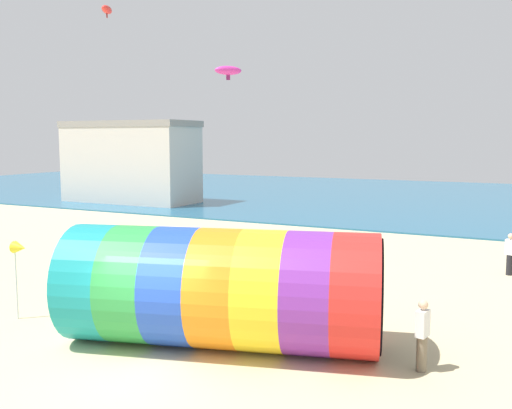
{
  "coord_description": "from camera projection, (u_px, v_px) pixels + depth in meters",
  "views": [
    {
      "loc": [
        8.02,
        -10.04,
        5.32
      ],
      "look_at": [
        0.91,
        4.24,
        3.46
      ],
      "focal_mm": 40.0,
      "sensor_mm": 36.0,
      "label": 1
    }
  ],
  "objects": [
    {
      "name": "beach_flag",
      "position": [
        20.0,
        251.0,
        16.57
      ],
      "size": [
        0.47,
        0.36,
        2.34
      ],
      "color": "silver",
      "rests_on": "ground"
    },
    {
      "name": "promenade_building",
      "position": [
        131.0,
        162.0,
        46.83
      ],
      "size": [
        11.24,
        4.73,
        6.71
      ],
      "color": "beige",
      "rests_on": "ground"
    },
    {
      "name": "kite_red_parafoil",
      "position": [
        107.0,
        10.0,
        24.46
      ],
      "size": [
        0.82,
        1.09,
        0.55
      ],
      "color": "red"
    },
    {
      "name": "sea",
      "position": [
        436.0,
        198.0,
        50.16
      ],
      "size": [
        120.0,
        40.0,
        0.1
      ],
      "primitive_type": "cube",
      "color": "#236084",
      "rests_on": "ground"
    },
    {
      "name": "bystander_far_left",
      "position": [
        136.0,
        252.0,
        22.54
      ],
      "size": [
        0.38,
        0.42,
        1.65
      ],
      "color": "#726651",
      "rests_on": "ground"
    },
    {
      "name": "kite_magenta_parafoil",
      "position": [
        228.0,
        70.0,
        26.48
      ],
      "size": [
        1.32,
        1.32,
        0.72
      ],
      "color": "#D1339E"
    },
    {
      "name": "ground_plane",
      "position": [
        139.0,
        371.0,
        13.1
      ],
      "size": [
        120.0,
        120.0,
        0.0
      ],
      "primitive_type": "plane",
      "color": "#CCBA8C"
    },
    {
      "name": "kite_handler",
      "position": [
        422.0,
        335.0,
        12.99
      ],
      "size": [
        0.3,
        0.4,
        1.68
      ],
      "color": "#726651",
      "rests_on": "ground"
    },
    {
      "name": "giant_inflatable_tube",
      "position": [
        222.0,
        288.0,
        14.51
      ],
      "size": [
        8.46,
        5.03,
        3.05
      ],
      "color": "teal",
      "rests_on": "ground"
    },
    {
      "name": "bystander_near_water",
      "position": [
        510.0,
        254.0,
        22.19
      ],
      "size": [
        0.41,
        0.33,
        1.65
      ],
      "color": "black",
      "rests_on": "ground"
    }
  ]
}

